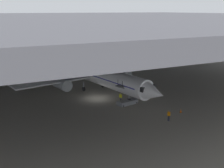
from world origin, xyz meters
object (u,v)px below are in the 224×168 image
at_px(crew_worker_near_nose, 169,115).
at_px(airplane_main, 99,75).
at_px(crew_worker_by_stairs, 121,97).
at_px(traffic_cone_orange, 181,111).
at_px(boarding_stairs, 127,100).
at_px(baggage_tug, 40,82).

bearing_deg(crew_worker_near_nose, airplane_main, 99.24).
distance_m(crew_worker_by_stairs, traffic_cone_orange, 10.82).
bearing_deg(airplane_main, traffic_cone_orange, -67.53).
xyz_separation_m(boarding_stairs, baggage_tug, (-10.69, 19.69, -0.19)).
distance_m(airplane_main, boarding_stairs, 9.83).
xyz_separation_m(airplane_main, baggage_tug, (-9.43, 10.30, -2.79)).
distance_m(airplane_main, baggage_tug, 14.24).
height_order(boarding_stairs, crew_worker_near_nose, boarding_stairs).
distance_m(boarding_stairs, crew_worker_near_nose, 9.43).
xyz_separation_m(crew_worker_near_nose, traffic_cone_orange, (3.88, 1.93, -0.65)).
height_order(boarding_stairs, traffic_cone_orange, boarding_stairs).
xyz_separation_m(airplane_main, traffic_cone_orange, (6.92, -16.72, -3.03)).
relative_size(airplane_main, crew_worker_by_stairs, 20.57).
distance_m(boarding_stairs, traffic_cone_orange, 9.27).
bearing_deg(boarding_stairs, crew_worker_near_nose, -79.12).
relative_size(crew_worker_near_nose, baggage_tug, 0.70).
bearing_deg(crew_worker_near_nose, crew_worker_by_stairs, 101.73).
height_order(crew_worker_near_nose, crew_worker_by_stairs, crew_worker_by_stairs).
bearing_deg(baggage_tug, airplane_main, -47.51).
relative_size(boarding_stairs, crew_worker_by_stairs, 2.74).
distance_m(crew_worker_near_nose, crew_worker_by_stairs, 11.05).
xyz_separation_m(airplane_main, crew_worker_near_nose, (3.04, -18.65, -2.38)).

